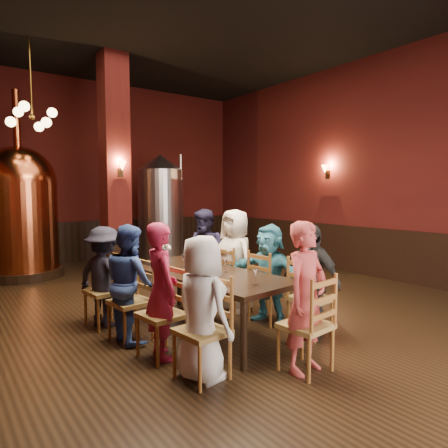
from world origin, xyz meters
TOP-DOWN VIEW (x-y plane):
  - room at (0.00, 0.00)m, footprint 10.00×10.02m
  - wainscot_right at (3.96, 0.00)m, footprint 0.08×9.90m
  - wainscot_back at (0.00, 4.96)m, footprint 7.90×0.08m
  - column at (-0.30, 2.80)m, footprint 0.58×0.58m
  - pendant_cluster at (-1.80, 2.90)m, footprint 0.90×0.90m
  - sconce_wall at (3.90, 0.80)m, footprint 0.20×0.20m
  - sconce_column at (-0.30, 2.50)m, footprint 0.20×0.20m
  - dining_table at (-0.62, -1.02)m, footprint 1.26×2.50m
  - chair_0 at (-1.36, -2.11)m, footprint 0.51×0.51m
  - person_0 at (-1.36, -2.11)m, footprint 0.50×0.71m
  - chair_1 at (-1.43, -1.45)m, footprint 0.51×0.51m
  - person_1 at (-1.43, -1.45)m, footprint 0.41×0.57m
  - chair_2 at (-1.51, -0.79)m, footprint 0.51×0.51m
  - person_2 at (-1.51, -0.79)m, footprint 0.34×0.67m
  - chair_3 at (-1.58, -0.12)m, footprint 0.51×0.51m
  - person_3 at (-1.58, -0.12)m, footprint 0.81×0.97m
  - chair_4 at (0.33, -1.93)m, footprint 0.51×0.51m
  - person_4 at (0.33, -1.93)m, footprint 0.41×0.83m
  - chair_5 at (0.26, -1.26)m, footprint 0.51×0.51m
  - person_5 at (0.26, -1.26)m, footprint 0.61×1.28m
  - chair_6 at (0.18, -0.60)m, footprint 0.51×0.51m
  - person_6 at (0.18, -0.60)m, footprint 0.49×0.74m
  - chair_7 at (0.11, 0.06)m, footprint 0.51×0.51m
  - person_7 at (0.11, 0.06)m, footprint 0.54×0.79m
  - chair_8 at (-0.45, -2.57)m, footprint 0.51×0.51m
  - person_8 at (-0.45, -2.57)m, footprint 0.59×0.43m
  - copper_kettle at (-1.92, 3.79)m, footprint 1.63×1.63m
  - steel_vessel at (1.20, 3.72)m, footprint 1.34×1.34m
  - rose_vase at (-0.77, -0.25)m, footprint 0.18×0.18m
  - wine_glass_0 at (-0.68, -0.63)m, footprint 0.07×0.07m
  - wine_glass_1 at (-0.44, -1.22)m, footprint 0.07×0.07m
  - wine_glass_2 at (-0.57, -1.95)m, footprint 0.07×0.07m
  - wine_glass_3 at (-0.52, -0.57)m, footprint 0.07×0.07m
  - wine_glass_4 at (-0.57, -0.56)m, footprint 0.07×0.07m
  - wine_glass_5 at (-0.50, -0.37)m, footprint 0.07×0.07m

SIDE VIEW (x-z plane):
  - chair_0 at x=-1.36m, z-range 0.00..0.92m
  - chair_1 at x=-1.43m, z-range 0.00..0.92m
  - chair_2 at x=-1.51m, z-range 0.00..0.92m
  - chair_3 at x=-1.58m, z-range 0.00..0.92m
  - chair_4 at x=0.33m, z-range 0.00..0.92m
  - chair_5 at x=0.26m, z-range 0.00..0.92m
  - chair_6 at x=0.18m, z-range 0.00..0.92m
  - chair_7 at x=0.11m, z-range 0.00..0.92m
  - chair_8 at x=-0.45m, z-range 0.00..0.92m
  - wainscot_right at x=3.96m, z-range 0.00..1.00m
  - wainscot_back at x=0.00m, z-range 0.00..1.00m
  - person_3 at x=-1.58m, z-range 0.00..1.30m
  - person_5 at x=0.26m, z-range 0.00..1.32m
  - person_0 at x=-1.36m, z-range 0.00..1.35m
  - person_4 at x=0.33m, z-range 0.00..1.36m
  - person_2 at x=-1.51m, z-range 0.00..1.37m
  - dining_table at x=-0.62m, z-range 0.31..1.06m
  - person_1 at x=-1.43m, z-range 0.00..1.43m
  - person_8 at x=-0.45m, z-range 0.00..1.47m
  - person_7 at x=0.11m, z-range 0.00..1.47m
  - person_6 at x=0.18m, z-range 0.00..1.49m
  - wine_glass_0 at x=-0.68m, z-range 0.75..0.92m
  - wine_glass_1 at x=-0.44m, z-range 0.75..0.92m
  - wine_glass_2 at x=-0.57m, z-range 0.75..0.92m
  - wine_glass_3 at x=-0.52m, z-range 0.75..0.92m
  - wine_glass_4 at x=-0.57m, z-range 0.75..0.92m
  - wine_glass_5 at x=-0.50m, z-range 0.75..0.92m
  - rose_vase at x=-0.77m, z-range 0.80..1.11m
  - steel_vessel at x=1.20m, z-range 0.00..2.64m
  - copper_kettle at x=-1.92m, z-range -0.51..3.24m
  - sconce_wall at x=3.90m, z-range 2.02..2.38m
  - sconce_column at x=-0.30m, z-range 2.02..2.38m
  - room at x=0.00m, z-range 0.00..4.50m
  - column at x=-0.30m, z-range 0.00..4.50m
  - pendant_cluster at x=-1.80m, z-range 2.25..3.95m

